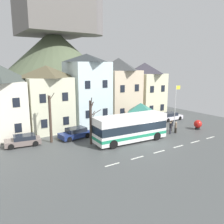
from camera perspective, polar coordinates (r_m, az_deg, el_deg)
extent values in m
cube|color=#494C4C|center=(28.67, 9.58, -7.31)|extent=(40.00, 60.00, 0.06)
cube|color=silver|center=(22.20, 0.09, -12.72)|extent=(1.60, 0.20, 0.01)
cube|color=silver|center=(23.85, 6.22, -11.03)|extent=(1.60, 0.20, 0.01)
cube|color=silver|center=(25.75, 11.46, -9.48)|extent=(1.60, 0.20, 0.01)
cube|color=silver|center=(27.84, 15.90, -8.09)|extent=(1.60, 0.20, 0.01)
cube|color=silver|center=(30.09, 19.67, -6.86)|extent=(1.60, 0.20, 0.01)
cube|color=silver|center=(32.45, 22.89, -5.78)|extent=(1.60, 0.20, 0.01)
cube|color=silver|center=(32.11, -25.62, 0.33)|extent=(5.74, 5.22, 7.09)
cube|color=black|center=(30.16, -21.91, -3.63)|extent=(0.80, 0.06, 1.10)
cube|color=black|center=(29.56, -22.35, 2.16)|extent=(0.80, 0.06, 1.10)
cube|color=beige|center=(33.50, -15.40, 1.77)|extent=(5.90, 5.47, 7.45)
pyramid|color=brown|center=(33.08, -15.81, 9.52)|extent=(5.90, 5.47, 1.60)
cube|color=black|center=(30.87, -16.21, -2.76)|extent=(0.80, 0.06, 1.10)
cube|color=black|center=(31.82, -11.13, -2.10)|extent=(0.80, 0.06, 1.10)
cube|color=black|center=(30.27, -16.54, 3.21)|extent=(0.80, 0.06, 1.10)
cube|color=black|center=(31.24, -11.36, 3.70)|extent=(0.80, 0.06, 1.10)
cube|color=silver|center=(35.85, -6.05, 4.40)|extent=(5.61, 5.73, 9.54)
pyramid|color=#2D3336|center=(35.61, -6.23, 13.03)|extent=(5.61, 5.73, 1.21)
cube|color=black|center=(33.07, -5.80, -0.54)|extent=(0.80, 0.06, 1.10)
cube|color=black|center=(34.43, -1.67, -0.02)|extent=(0.80, 0.06, 1.10)
cube|color=black|center=(32.48, -5.95, 6.64)|extent=(0.80, 0.06, 1.10)
cube|color=black|center=(33.86, -1.71, 6.88)|extent=(0.80, 0.06, 1.10)
cube|color=beige|center=(39.16, 1.57, 4.09)|extent=(5.61, 6.17, 8.25)
pyramid|color=#3C3F40|center=(38.85, 1.61, 11.62)|extent=(5.61, 6.17, 2.01)
cube|color=black|center=(36.20, 2.55, 0.04)|extent=(0.80, 0.06, 1.10)
cube|color=black|center=(37.88, 5.99, 0.49)|extent=(0.80, 0.06, 1.10)
cube|color=black|center=(35.67, 2.60, 5.70)|extent=(0.80, 0.06, 1.10)
cube|color=black|center=(37.38, 6.10, 5.90)|extent=(0.80, 0.06, 1.10)
cube|color=beige|center=(43.10, 7.80, 4.24)|extent=(5.08, 6.85, 7.63)
pyramid|color=#3F3B46|center=(42.79, 7.98, 10.59)|extent=(5.08, 6.85, 1.90)
cube|color=black|center=(40.03, 9.60, 0.76)|extent=(0.80, 0.06, 1.10)
cube|color=black|center=(41.78, 12.16, 1.11)|extent=(0.80, 0.06, 1.10)
cube|color=black|center=(39.56, 9.76, 5.49)|extent=(0.80, 0.06, 1.10)
cube|color=black|center=(41.33, 12.35, 5.64)|extent=(0.80, 0.06, 1.10)
cone|color=#546146|center=(51.28, -13.76, 10.08)|extent=(36.66, 36.66, 16.44)
cube|color=slate|center=(52.19, -14.35, 21.77)|extent=(13.01, 13.01, 7.37)
cylinder|color=slate|center=(51.88, -5.72, 22.25)|extent=(5.78, 5.78, 7.62)
cube|color=white|center=(28.42, 4.52, -5.55)|extent=(9.23, 3.19, 1.14)
cube|color=#1E8C60|center=(28.40, 4.52, -5.44)|extent=(9.25, 3.21, 0.36)
cube|color=#19232D|center=(28.13, 4.55, -3.51)|extent=(9.13, 3.15, 0.96)
cube|color=white|center=(27.91, 4.58, -1.67)|extent=(9.23, 3.19, 0.90)
cube|color=#19232D|center=(30.85, 11.60, -2.38)|extent=(0.20, 2.18, 0.92)
cylinder|color=black|center=(31.22, 7.94, -4.68)|extent=(1.02, 0.35, 1.00)
cylinder|color=black|center=(29.37, 10.91, -5.82)|extent=(1.02, 0.35, 1.00)
cylinder|color=black|center=(28.03, -2.21, -6.45)|extent=(1.02, 0.35, 1.00)
cylinder|color=black|center=(25.95, 0.35, -7.92)|extent=(1.02, 0.35, 1.00)
cylinder|color=#473D33|center=(34.70, 3.11, -1.77)|extent=(0.14, 0.14, 2.40)
cylinder|color=#473D33|center=(36.71, 7.26, -1.12)|extent=(0.14, 0.14, 2.40)
cylinder|color=#473D33|center=(32.18, 6.60, -2.87)|extent=(0.14, 0.14, 2.40)
cylinder|color=#473D33|center=(34.34, 10.84, -2.10)|extent=(0.14, 0.14, 2.40)
pyramid|color=#2F7A6A|center=(34.07, 7.03, 1.12)|extent=(3.60, 3.60, 1.33)
cube|color=navy|center=(29.92, -9.06, -5.44)|extent=(4.04, 2.25, 0.63)
cube|color=#1E232D|center=(29.86, -8.77, -4.31)|extent=(2.48, 1.88, 0.53)
cylinder|color=black|center=(28.63, -10.37, -6.62)|extent=(0.66, 0.26, 0.64)
cylinder|color=black|center=(30.16, -12.03, -5.76)|extent=(0.66, 0.26, 0.64)
cylinder|color=black|center=(29.87, -6.04, -5.74)|extent=(0.66, 0.26, 0.64)
cylinder|color=black|center=(31.34, -7.85, -4.96)|extent=(0.66, 0.26, 0.64)
cube|color=silver|center=(40.38, 14.08, -1.28)|extent=(4.30, 1.78, 0.60)
cube|color=#1E232D|center=(40.11, 13.91, -0.54)|extent=(2.59, 1.55, 0.52)
cylinder|color=black|center=(41.97, 14.58, -1.05)|extent=(0.64, 0.21, 0.64)
cylinder|color=black|center=(40.90, 16.27, -1.46)|extent=(0.64, 0.21, 0.64)
cylinder|color=black|center=(39.98, 11.82, -1.53)|extent=(0.64, 0.21, 0.64)
cylinder|color=black|center=(38.86, 13.52, -1.98)|extent=(0.64, 0.21, 0.64)
cube|color=slate|center=(28.85, -20.96, -6.76)|extent=(4.11, 2.40, 0.57)
cube|color=#1E232D|center=(28.71, -20.65, -5.75)|extent=(2.54, 1.96, 0.45)
cylinder|color=black|center=(27.98, -23.42, -7.82)|extent=(0.66, 0.29, 0.64)
cylinder|color=black|center=(29.70, -23.57, -6.75)|extent=(0.66, 0.29, 0.64)
cylinder|color=black|center=(28.14, -18.16, -7.33)|extent=(0.66, 0.29, 0.64)
cylinder|color=black|center=(29.85, -18.63, -6.29)|extent=(0.66, 0.29, 0.64)
cube|color=black|center=(35.55, 4.94, -2.71)|extent=(4.41, 2.23, 0.55)
cube|color=#1E232D|center=(35.54, 5.25, -1.84)|extent=(2.69, 1.85, 0.50)
cylinder|color=black|center=(34.13, 3.77, -3.52)|extent=(0.66, 0.26, 0.64)
cylinder|color=black|center=(35.59, 2.26, -2.88)|extent=(0.66, 0.26, 0.64)
cylinder|color=black|center=(35.66, 7.62, -2.95)|extent=(0.66, 0.26, 0.64)
cylinder|color=black|center=(37.06, 6.01, -2.36)|extent=(0.66, 0.26, 0.64)
cylinder|color=#38332D|center=(34.03, 14.31, -3.82)|extent=(0.18, 0.18, 0.74)
cylinder|color=#38332D|center=(33.82, 14.33, -3.91)|extent=(0.18, 0.18, 0.74)
cylinder|color=black|center=(33.77, 14.37, -2.80)|extent=(0.35, 0.35, 0.67)
sphere|color=tan|center=(33.67, 14.41, -2.08)|extent=(0.20, 0.20, 0.20)
cylinder|color=#2D2D38|center=(32.28, 13.96, -4.53)|extent=(0.15, 0.15, 0.84)
cylinder|color=#2D2D38|center=(32.44, 14.11, -4.46)|extent=(0.15, 0.15, 0.84)
cylinder|color=black|center=(32.18, 14.09, -3.30)|extent=(0.28, 0.28, 0.65)
sphere|color=tan|center=(32.07, 14.13, -2.53)|extent=(0.23, 0.23, 0.23)
cylinder|color=#2D2D38|center=(33.80, 9.60, -3.63)|extent=(0.13, 0.13, 0.84)
cylinder|color=#2D2D38|center=(33.68, 9.34, -3.68)|extent=(0.13, 0.13, 0.84)
cylinder|color=gray|center=(33.56, 9.51, -2.49)|extent=(0.32, 0.32, 0.67)
sphere|color=#D1AD89|center=(33.46, 9.54, -1.76)|extent=(0.21, 0.21, 0.21)
cylinder|color=#38332D|center=(32.95, 15.40, -4.35)|extent=(0.18, 0.18, 0.76)
cylinder|color=#38332D|center=(33.09, 15.13, -4.27)|extent=(0.18, 0.18, 0.76)
cylinder|color=#7F6B56|center=(32.86, 15.32, -3.22)|extent=(0.31, 0.31, 0.64)
sphere|color=#D1AD89|center=(32.75, 15.36, -2.49)|extent=(0.22, 0.22, 0.22)
cube|color=#473828|center=(36.42, 4.38, -2.37)|extent=(1.76, 0.45, 0.08)
cube|color=#473828|center=(36.54, 4.17, -1.97)|extent=(1.76, 0.06, 0.40)
cube|color=#2D2D33|center=(36.00, 3.36, -2.89)|extent=(0.08, 0.36, 0.45)
cube|color=#2D2D33|center=(36.96, 5.36, -2.54)|extent=(0.08, 0.36, 0.45)
cylinder|color=silver|center=(36.72, 15.17, 1.54)|extent=(0.10, 0.10, 6.13)
cube|color=yellow|center=(36.72, 15.86, 5.78)|extent=(0.90, 0.03, 0.56)
cylinder|color=black|center=(35.82, 20.15, -3.81)|extent=(0.67, 0.67, 0.25)
sphere|color=red|center=(35.66, 20.23, -2.75)|extent=(1.12, 1.12, 1.12)
cylinder|color=#382D28|center=(26.94, -5.21, -2.63)|extent=(0.31, 0.31, 5.15)
cylinder|color=#382D28|center=(27.36, -4.66, -1.11)|extent=(1.09, 0.83, 0.73)
cylinder|color=#382D28|center=(27.00, -4.99, 1.46)|extent=(0.77, 0.77, 0.77)
cylinder|color=#382D28|center=(26.84, -4.92, 1.48)|extent=(0.70, 0.48, 0.92)
cylinder|color=#382D28|center=(26.69, -4.00, -0.18)|extent=(1.09, 0.64, 0.75)
cylinder|color=#382D28|center=(26.09, -5.07, -1.20)|extent=(0.57, 1.32, 0.82)
cylinder|color=#382D28|center=(26.71, -4.71, -0.45)|extent=(0.51, 0.33, 0.71)
cylinder|color=#382D28|center=(26.15, -5.13, 2.34)|extent=(0.27, 0.75, 1.18)
cylinder|color=#47382D|center=(28.38, -14.83, -1.77)|extent=(0.32, 0.32, 5.61)
cylinder|color=#47382D|center=(27.90, -14.51, 3.62)|extent=(0.63, 0.32, 0.94)
cylinder|color=#47382D|center=(28.57, -14.83, 0.39)|extent=(0.44, 0.78, 0.55)
cylinder|color=#47382D|center=(28.68, -14.88, -0.36)|extent=(0.37, 0.88, 0.72)
cylinder|color=#47382D|center=(27.63, -15.21, 3.27)|extent=(0.42, 0.66, 0.87)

